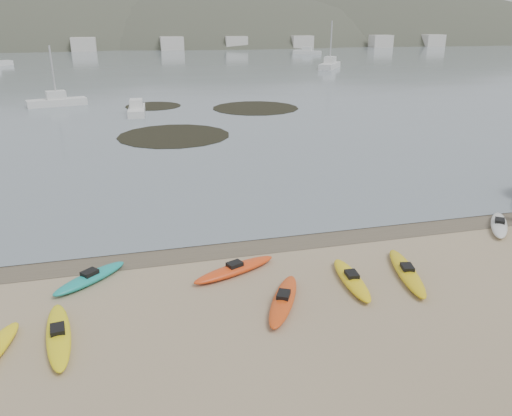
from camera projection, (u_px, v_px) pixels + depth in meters
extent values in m
plane|color=tan|center=(256.00, 241.00, 21.49)|extent=(600.00, 600.00, 0.00)
plane|color=brown|center=(258.00, 243.00, 21.21)|extent=(60.00, 60.00, 0.00)
plane|color=slate|center=(129.00, 36.00, 293.17)|extent=(1200.00, 1200.00, 0.00)
ellipsoid|color=yellow|center=(58.00, 335.00, 14.75)|extent=(1.15, 3.69, 0.34)
ellipsoid|color=#DA4512|center=(283.00, 300.00, 16.59)|extent=(2.21, 3.36, 0.34)
ellipsoid|color=silver|center=(499.00, 225.00, 22.68)|extent=(2.53, 3.01, 0.34)
ellipsoid|color=yellow|center=(407.00, 272.00, 18.42)|extent=(1.54, 3.87, 0.34)
ellipsoid|color=teal|center=(90.00, 278.00, 18.02)|extent=(2.79, 2.54, 0.34)
ellipsoid|color=#E64214|center=(235.00, 269.00, 18.64)|extent=(3.53, 2.00, 0.34)
ellipsoid|color=yellow|center=(351.00, 280.00, 17.91)|extent=(0.93, 3.28, 0.34)
cylinder|color=black|center=(174.00, 136.00, 40.73)|extent=(9.13, 9.13, 0.04)
cylinder|color=black|center=(255.00, 108.00, 53.48)|extent=(9.21, 9.21, 0.04)
cylinder|color=black|center=(153.00, 106.00, 54.65)|extent=(6.03, 6.03, 0.04)
cube|color=silver|center=(57.00, 102.00, 54.75)|extent=(6.44, 3.26, 0.87)
cube|color=silver|center=(137.00, 110.00, 50.03)|extent=(1.91, 5.68, 0.78)
cube|color=silver|center=(330.00, 65.00, 96.80)|extent=(6.89, 8.33, 1.19)
cube|color=silver|center=(307.00, 52.00, 135.95)|extent=(7.84, 5.30, 1.07)
ellipsoid|color=#384235|center=(19.00, 94.00, 193.93)|extent=(220.00, 120.00, 80.00)
ellipsoid|color=#384235|center=(223.00, 82.00, 207.15)|extent=(200.00, 110.00, 68.00)
ellipsoid|color=#384235|center=(395.00, 78.00, 236.71)|extent=(230.00, 130.00, 76.00)
cube|color=beige|center=(75.00, 45.00, 147.89)|extent=(7.00, 5.00, 4.00)
cube|color=beige|center=(157.00, 44.00, 153.50)|extent=(7.00, 5.00, 4.00)
cube|color=beige|center=(234.00, 43.00, 159.11)|extent=(7.00, 5.00, 4.00)
cube|color=beige|center=(304.00, 42.00, 164.72)|extent=(7.00, 5.00, 4.00)
cube|color=beige|center=(371.00, 41.00, 170.33)|extent=(7.00, 5.00, 4.00)
cube|color=beige|center=(433.00, 41.00, 175.94)|extent=(7.00, 5.00, 4.00)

